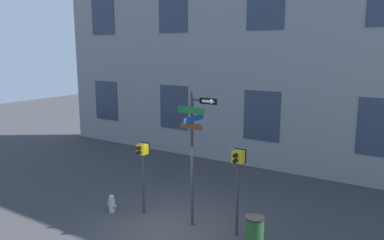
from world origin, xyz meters
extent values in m
plane|color=#38383A|center=(0.00, 0.00, 0.00)|extent=(60.00, 60.00, 0.00)
cube|color=gray|center=(0.00, 7.51, 7.30)|extent=(24.00, 0.60, 14.60)
cube|color=#2D384C|center=(-9.60, 7.19, 2.43)|extent=(1.70, 0.03, 2.25)
cube|color=#2D384C|center=(-4.80, 7.19, 2.43)|extent=(1.70, 0.03, 2.25)
cube|color=#2D384C|center=(0.00, 7.19, 2.43)|extent=(1.70, 0.03, 2.25)
cube|color=#2D384C|center=(4.80, 7.19, 2.43)|extent=(1.70, 0.03, 2.25)
cube|color=#2D384C|center=(-9.60, 7.19, 7.30)|extent=(1.70, 0.03, 2.25)
cube|color=#2D384C|center=(-4.80, 7.19, 7.30)|extent=(1.70, 0.03, 2.25)
cube|color=#2D384C|center=(0.00, 7.19, 7.30)|extent=(1.70, 0.03, 2.25)
cylinder|color=#2D2D33|center=(0.40, 0.77, 2.08)|extent=(0.09, 0.09, 4.16)
cube|color=#2D2D33|center=(0.68, 0.77, 3.91)|extent=(0.56, 0.05, 0.05)
cube|color=#196B2D|center=(0.40, 0.71, 3.61)|extent=(0.90, 0.02, 0.20)
cube|color=#14478C|center=(0.46, 0.77, 3.35)|extent=(0.02, 1.07, 0.17)
cube|color=brown|center=(0.40, 0.71, 3.13)|extent=(0.75, 0.02, 0.17)
cube|color=black|center=(0.96, 0.76, 3.91)|extent=(0.56, 0.02, 0.18)
cube|color=white|center=(0.92, 0.74, 3.91)|extent=(0.32, 0.01, 0.07)
cone|color=white|center=(1.12, 0.74, 3.91)|extent=(0.10, 0.14, 0.14)
cylinder|color=#2D2D33|center=(-1.40, 0.62, 1.02)|extent=(0.08, 0.08, 2.03)
cube|color=gold|center=(-1.40, 0.62, 2.20)|extent=(0.31, 0.26, 0.33)
cube|color=black|center=(-1.40, 0.76, 2.20)|extent=(0.37, 0.02, 0.39)
cylinder|color=black|center=(-1.40, 0.43, 2.27)|extent=(0.12, 0.12, 0.12)
cylinder|color=black|center=(-1.40, 0.43, 2.12)|extent=(0.12, 0.12, 0.12)
cylinder|color=silver|center=(-1.40, 0.48, 2.27)|extent=(0.09, 0.01, 0.09)
cylinder|color=#2D2D33|center=(1.85, 0.91, 1.11)|extent=(0.08, 0.08, 2.21)
cube|color=gold|center=(1.85, 0.91, 2.38)|extent=(0.30, 0.26, 0.34)
cube|color=black|center=(1.85, 1.05, 2.38)|extent=(0.36, 0.02, 0.40)
cylinder|color=black|center=(1.85, 0.72, 2.46)|extent=(0.12, 0.12, 0.12)
cylinder|color=black|center=(1.85, 0.72, 2.31)|extent=(0.12, 0.12, 0.12)
cylinder|color=silver|center=(1.85, 0.78, 2.46)|extent=(0.10, 0.01, 0.10)
cylinder|color=#A5A5A8|center=(-2.35, 0.11, 0.23)|extent=(0.21, 0.21, 0.46)
sphere|color=#A5A5A8|center=(-2.35, 0.11, 0.52)|extent=(0.18, 0.18, 0.18)
cylinder|color=#A5A5A8|center=(-2.50, 0.11, 0.26)|extent=(0.08, 0.07, 0.07)
cylinder|color=#A5A5A8|center=(-2.21, 0.11, 0.26)|extent=(0.08, 0.07, 0.07)
cylinder|color=#1E4723|center=(2.65, 0.34, 0.48)|extent=(0.49, 0.49, 0.95)
cylinder|color=black|center=(2.65, 0.34, 0.97)|extent=(0.52, 0.52, 0.04)
camera|label=1|loc=(6.20, -8.34, 5.35)|focal=35.00mm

